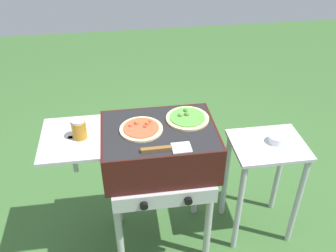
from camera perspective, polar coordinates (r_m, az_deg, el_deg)
The scene contains 8 objects.
ground_plane at distance 2.67m, azimuth -1.11°, elevation -16.50°, with size 8.00×8.00×0.00m, color #38602D.
grill at distance 2.13m, azimuth -1.69°, elevation -3.83°, with size 0.96×0.53×0.90m.
pizza_veggie at distance 2.14m, azimuth 2.97°, elevation 1.26°, with size 0.25×0.25×0.04m.
pizza_pepperoni at distance 2.05m, azimuth -4.13°, elevation -0.39°, with size 0.24×0.24×0.04m.
sauce_jar at distance 2.02m, azimuth -13.47°, elevation -0.43°, with size 0.08×0.08×0.11m.
spatula at distance 1.90m, azimuth -0.18°, elevation -3.47°, with size 0.26×0.09×0.02m.
prep_table at distance 2.44m, azimuth 14.44°, elevation -6.47°, with size 0.44×0.36×0.73m.
topping_bowl_near at distance 2.32m, azimuth 16.28°, elevation -1.98°, with size 0.10×0.10×0.04m.
Camera 1 is at (-0.19, -1.66, 2.09)m, focal length 39.83 mm.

